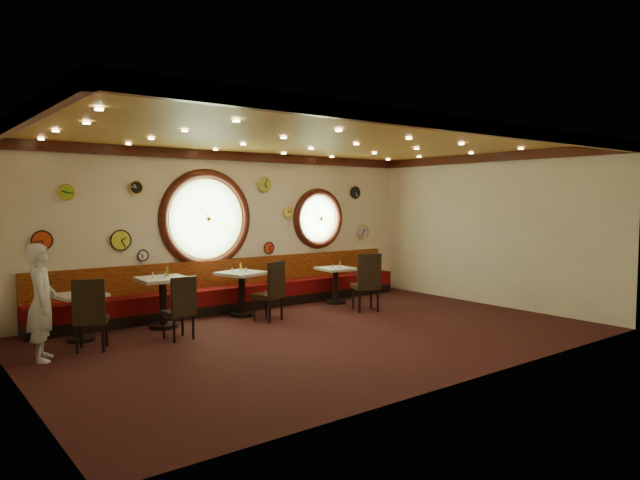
{
  "coord_description": "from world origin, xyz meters",
  "views": [
    {
      "loc": [
        -5.7,
        -7.34,
        2.22
      ],
      "look_at": [
        0.57,
        0.8,
        1.5
      ],
      "focal_mm": 32.0,
      "sensor_mm": 36.0,
      "label": 1
    }
  ],
  "objects": [
    {
      "name": "floor",
      "position": [
        0.0,
        0.0,
        0.0
      ],
      "size": [
        9.0,
        6.0,
        0.0
      ],
      "primitive_type": "cube",
      "color": "black",
      "rests_on": "ground"
    },
    {
      "name": "ceiling",
      "position": [
        0.0,
        0.0,
        3.2
      ],
      "size": [
        9.0,
        6.0,
        0.02
      ],
      "primitive_type": "cube",
      "color": "#BE8835",
      "rests_on": "wall_back"
    },
    {
      "name": "wall_back",
      "position": [
        0.0,
        3.0,
        1.6
      ],
      "size": [
        9.0,
        0.02,
        3.2
      ],
      "primitive_type": "cube",
      "color": "beige",
      "rests_on": "floor"
    },
    {
      "name": "wall_front",
      "position": [
        0.0,
        -3.0,
        1.6
      ],
      "size": [
        9.0,
        0.02,
        3.2
      ],
      "primitive_type": "cube",
      "color": "beige",
      "rests_on": "floor"
    },
    {
      "name": "wall_left",
      "position": [
        -4.5,
        0.0,
        1.6
      ],
      "size": [
        0.02,
        6.0,
        3.2
      ],
      "primitive_type": "cube",
      "color": "beige",
      "rests_on": "floor"
    },
    {
      "name": "wall_right",
      "position": [
        4.5,
        0.0,
        1.6
      ],
      "size": [
        0.02,
        6.0,
        3.2
      ],
      "primitive_type": "cube",
      "color": "beige",
      "rests_on": "floor"
    },
    {
      "name": "molding_back",
      "position": [
        0.0,
        2.95,
        3.11
      ],
      "size": [
        9.0,
        0.1,
        0.18
      ],
      "primitive_type": "cube",
      "color": "#351109",
      "rests_on": "wall_back"
    },
    {
      "name": "molding_front",
      "position": [
        0.0,
        -2.95,
        3.11
      ],
      "size": [
        9.0,
        0.1,
        0.18
      ],
      "primitive_type": "cube",
      "color": "#351109",
      "rests_on": "wall_back"
    },
    {
      "name": "molding_left",
      "position": [
        -4.45,
        0.0,
        3.11
      ],
      "size": [
        0.1,
        6.0,
        0.18
      ],
      "primitive_type": "cube",
      "color": "#351109",
      "rests_on": "wall_back"
    },
    {
      "name": "molding_right",
      "position": [
        4.45,
        0.0,
        3.11
      ],
      "size": [
        0.1,
        6.0,
        0.18
      ],
      "primitive_type": "cube",
      "color": "#351109",
      "rests_on": "wall_back"
    },
    {
      "name": "banquette_base",
      "position": [
        0.0,
        2.72,
        0.1
      ],
      "size": [
        8.0,
        0.55,
        0.2
      ],
      "primitive_type": "cube",
      "color": "black",
      "rests_on": "floor"
    },
    {
      "name": "banquette_seat",
      "position": [
        0.0,
        2.72,
        0.35
      ],
      "size": [
        8.0,
        0.55,
        0.3
      ],
      "primitive_type": "cube",
      "color": "#57070A",
      "rests_on": "banquette_base"
    },
    {
      "name": "banquette_back",
      "position": [
        0.0,
        2.94,
        0.75
      ],
      "size": [
        8.0,
        0.1,
        0.55
      ],
      "primitive_type": "cube",
      "color": "#620A07",
      "rests_on": "wall_back"
    },
    {
      "name": "porthole_left_glass",
      "position": [
        -0.6,
        3.0,
        1.85
      ],
      "size": [
        1.66,
        0.02,
        1.66
      ],
      "primitive_type": "cylinder",
      "rotation": [
        1.57,
        0.0,
        0.0
      ],
      "color": "#8FC979",
      "rests_on": "wall_back"
    },
    {
      "name": "porthole_left_frame",
      "position": [
        -0.6,
        2.98,
        1.85
      ],
      "size": [
        1.98,
        0.18,
        1.98
      ],
      "primitive_type": "torus",
      "rotation": [
        1.57,
        0.0,
        0.0
      ],
      "color": "#351109",
      "rests_on": "wall_back"
    },
    {
      "name": "porthole_left_ring",
      "position": [
        -0.6,
        2.95,
        1.85
      ],
      "size": [
        1.61,
        0.03,
        1.61
      ],
      "primitive_type": "torus",
      "rotation": [
        1.57,
        0.0,
        0.0
      ],
      "color": "gold",
      "rests_on": "wall_back"
    },
    {
      "name": "porthole_right_glass",
      "position": [
        2.2,
        3.0,
        1.8
      ],
      "size": [
        1.1,
        0.02,
        1.1
      ],
      "primitive_type": "cylinder",
      "rotation": [
        1.57,
        0.0,
        0.0
      ],
      "color": "#8FC979",
      "rests_on": "wall_back"
    },
    {
      "name": "porthole_right_frame",
      "position": [
        2.2,
        2.98,
        1.8
      ],
      "size": [
        1.38,
        0.18,
        1.38
      ],
      "primitive_type": "torus",
      "rotation": [
        1.57,
        0.0,
        0.0
      ],
      "color": "#351109",
      "rests_on": "wall_back"
    },
    {
      "name": "porthole_right_ring",
      "position": [
        2.2,
        2.95,
        1.8
      ],
      "size": [
        1.09,
        0.03,
        1.09
      ],
      "primitive_type": "torus",
      "rotation": [
        1.57,
        0.0,
        0.0
      ],
      "color": "gold",
      "rests_on": "wall_back"
    },
    {
      "name": "wall_clock_0",
      "position": [
        1.35,
        2.96,
        1.95
      ],
      "size": [
        0.22,
        0.03,
        0.22
      ],
      "primitive_type": "cylinder",
      "rotation": [
        1.57,
        0.0,
        0.0
      ],
      "color": "#FCE454",
      "rests_on": "wall_back"
    },
    {
      "name": "wall_clock_1",
      "position": [
        -3.6,
        2.96,
        1.55
      ],
      "size": [
        0.32,
        0.03,
        0.32
      ],
      "primitive_type": "cylinder",
      "rotation": [
        1.57,
        0.0,
        0.0
      ],
      "color": "red",
      "rests_on": "wall_back"
    },
    {
      "name": "wall_clock_2",
      "position": [
        0.75,
        2.96,
        2.55
      ],
      "size": [
        0.3,
        0.03,
        0.3
      ],
      "primitive_type": "cylinder",
      "rotation": [
        1.57,
        0.0,
        0.0
      ],
      "color": "#9CCF40",
      "rests_on": "wall_back"
    },
    {
      "name": "wall_clock_3",
      "position": [
        0.85,
        2.96,
        1.2
      ],
      "size": [
        0.24,
        0.03,
        0.24
      ],
      "primitive_type": "cylinder",
      "rotation": [
        1.57,
        0.0,
        0.0
      ],
      "color": "red",
      "rests_on": "wall_back"
    },
    {
      "name": "wall_clock_4",
      "position": [
        -2.0,
        2.96,
        2.45
      ],
      "size": [
        0.24,
        0.03,
        0.24
      ],
      "primitive_type": "cylinder",
      "rotation": [
        1.57,
        0.0,
        0.0
      ],
      "color": "black",
      "rests_on": "wall_back"
    },
    {
      "name": "wall_clock_5",
      "position": [
        -1.9,
        2.96,
        1.2
      ],
      "size": [
        0.2,
        0.03,
        0.2
      ],
      "primitive_type": "cylinder",
      "rotation": [
        1.57,
        0.0,
        0.0
      ],
      "color": "silver",
      "rests_on": "wall_back"
    },
    {
      "name": "wall_clock_6",
      "position": [
        3.55,
        2.96,
        1.45
      ],
      "size": [
        0.34,
        0.03,
        0.34
      ],
      "primitive_type": "cylinder",
      "rotation": [
        1.57,
        0.0,
        0.0
      ],
      "color": "silver",
      "rests_on": "wall_back"
    },
    {
      "name": "wall_clock_7",
      "position": [
        -3.2,
        2.96,
        2.35
      ],
      "size": [
        0.26,
        0.03,
        0.26
      ],
      "primitive_type": "cylinder",
      "rotation": [
        1.57,
        0.0,
        0.0
      ],
      "color": "#7EC026",
      "rests_on": "wall_back"
    },
    {
      "name": "wall_clock_8",
      "position": [
        -2.3,
        2.96,
        1.5
      ],
      "size": [
        0.36,
        0.03,
        0.36
      ],
      "primitive_type": "cylinder",
      "rotation": [
        1.57,
        0.0,
        0.0
      ],
      "color": "yellow",
      "rests_on": "wall_back"
    },
    {
      "name": "wall_clock_9",
      "position": [
        3.3,
        2.96,
        2.4
      ],
      "size": [
        0.28,
        0.03,
        0.28
      ],
      "primitive_type": "cylinder",
      "rotation": [
        1.57,
        0.0,
        0.0
      ],
      "color": "black",
      "rests_on": "wall_back"
    },
    {
      "name": "table_a",
      "position": [
        -3.28,
        1.99,
        0.47
      ],
      "size": [
        0.78,
        0.78,
        0.75
      ],
      "color": "black",
      "rests_on": "floor"
    },
    {
      "name": "table_b",
      "position": [
        -1.88,
        2.09,
        0.56
      ],
      "size": [
        0.85,
        0.85,
        0.88
      ],
      "color": "black",
      "rests_on": "floor"
    },
    {
      "name": "table_c",
      "position": [
        -0.27,
        2.17,
        0.53
      ],
      "size": [
        0.95,
        0.95,
        0.85
      ],
      "color": "black",
      "rests_on": "floor"
    },
    {
      "name": "table_d",
      "position": [
        2.0,
        2.1,
        0.49
      ],
      "size": [
        0.77,
        0.77,
        0.77
      ],
      "color": "black",
      "rests_on": "floor"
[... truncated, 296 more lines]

